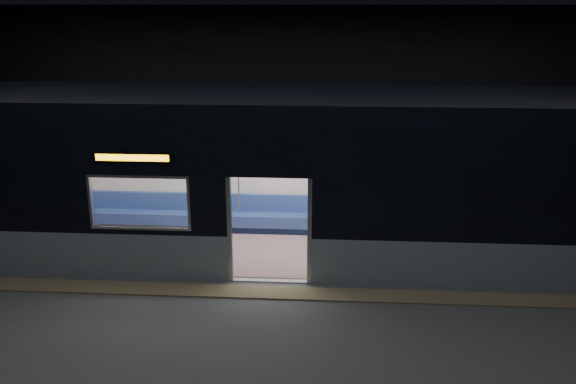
# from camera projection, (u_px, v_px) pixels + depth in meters

# --- Properties ---
(station_floor) EXTENTS (24.00, 14.00, 0.01)m
(station_floor) POSITION_uv_depth(u_px,v_px,m) (264.00, 308.00, 10.52)
(station_floor) COLOR #47494C
(station_floor) RESTS_ON ground
(station_envelope) EXTENTS (24.00, 14.00, 5.00)m
(station_envelope) POSITION_uv_depth(u_px,v_px,m) (261.00, 96.00, 9.44)
(station_envelope) COLOR black
(station_envelope) RESTS_ON station_floor
(tactile_strip) EXTENTS (22.80, 0.50, 0.03)m
(tactile_strip) POSITION_uv_depth(u_px,v_px,m) (267.00, 293.00, 11.04)
(tactile_strip) COLOR #8C7F59
(tactile_strip) RESTS_ON station_floor
(metro_car) EXTENTS (18.00, 3.04, 3.35)m
(metro_car) POSITION_uv_depth(u_px,v_px,m) (276.00, 167.00, 12.40)
(metro_car) COLOR #8B98A6
(metro_car) RESTS_ON station_floor
(passenger) EXTENTS (0.45, 0.74, 1.42)m
(passenger) POSITION_uv_depth(u_px,v_px,m) (340.00, 201.00, 13.57)
(passenger) COLOR black
(passenger) RESTS_ON metro_car
(handbag) EXTENTS (0.35, 0.32, 0.15)m
(handbag) POSITION_uv_depth(u_px,v_px,m) (340.00, 210.00, 13.38)
(handbag) COLOR black
(handbag) RESTS_ON passenger
(transit_map) EXTENTS (1.04, 0.03, 0.67)m
(transit_map) POSITION_uv_depth(u_px,v_px,m) (449.00, 170.00, 13.51)
(transit_map) COLOR white
(transit_map) RESTS_ON metro_car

